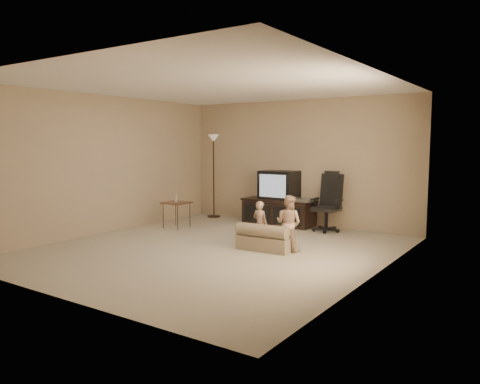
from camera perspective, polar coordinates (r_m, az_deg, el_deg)
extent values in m
plane|color=#B6AB90|center=(7.31, -3.01, -7.02)|extent=(5.50, 5.50, 0.00)
plane|color=white|center=(7.17, -3.13, 12.83)|extent=(5.50, 5.50, 0.00)
plane|color=tan|center=(9.47, 7.07, 3.56)|extent=(5.00, 0.00, 5.00)
plane|color=tan|center=(5.22, -21.66, 1.23)|extent=(5.00, 0.00, 5.00)
plane|color=tan|center=(8.87, -16.06, 3.21)|extent=(0.00, 5.50, 5.50)
plane|color=tan|center=(5.96, 16.44, 1.95)|extent=(0.00, 5.50, 5.50)
cube|color=black|center=(9.47, 4.72, -2.59)|extent=(1.47, 0.56, 0.47)
cube|color=black|center=(9.44, 4.73, -1.00)|extent=(1.51, 0.60, 0.04)
cube|color=black|center=(9.43, 2.10, -2.58)|extent=(0.60, 0.04, 0.35)
cube|color=black|center=(9.07, 5.72, -2.95)|extent=(0.60, 0.04, 0.35)
cube|color=black|center=(9.42, 4.81, 0.86)|extent=(0.74, 0.54, 0.57)
cube|color=white|center=(9.20, 3.97, 0.74)|extent=(0.60, 0.02, 0.45)
cube|color=#B0B0B2|center=(9.11, 7.65, -0.96)|extent=(0.42, 0.30, 0.06)
cylinder|color=black|center=(8.87, 10.47, -3.34)|extent=(0.06, 0.06, 0.36)
cube|color=black|center=(8.83, 10.50, -2.03)|extent=(0.45, 0.45, 0.08)
cube|color=black|center=(8.99, 11.11, 0.21)|extent=(0.43, 0.16, 0.63)
cube|color=black|center=(8.96, 11.14, 2.08)|extent=(0.27, 0.09, 0.14)
cube|color=black|center=(8.91, 9.12, -0.84)|extent=(0.07, 0.25, 0.04)
cube|color=black|center=(8.72, 11.96, -1.05)|extent=(0.07, 0.25, 0.04)
cube|color=brown|center=(9.14, -7.75, -1.30)|extent=(0.46, 0.46, 0.03)
cylinder|color=#301D15|center=(9.16, -9.34, -2.87)|extent=(0.01, 0.01, 0.50)
cylinder|color=#301D15|center=(8.92, -7.61, -3.08)|extent=(0.01, 0.01, 0.50)
cylinder|color=#301D15|center=(9.43, -7.84, -2.59)|extent=(0.01, 0.01, 0.50)
cylinder|color=#301D15|center=(9.19, -6.12, -2.79)|extent=(0.01, 0.01, 0.50)
cylinder|color=beige|center=(9.19, -7.82, -0.77)|extent=(0.06, 0.06, 0.13)
cone|color=beige|center=(9.18, -7.83, -0.24)|extent=(0.05, 0.05, 0.05)
cylinder|color=#301D15|center=(10.48, -3.21, -2.96)|extent=(0.28, 0.28, 0.03)
cylinder|color=#301D15|center=(10.38, -3.24, 1.73)|extent=(0.03, 0.03, 1.73)
cone|color=beige|center=(10.35, -3.27, 6.56)|extent=(0.24, 0.24, 0.16)
cube|color=gray|center=(7.29, 3.25, -6.15)|extent=(0.87, 0.51, 0.22)
cylinder|color=gray|center=(7.13, 2.70, -4.77)|extent=(0.84, 0.25, 0.20)
imported|color=tan|center=(7.39, 2.46, -3.94)|extent=(0.29, 0.22, 0.74)
imported|color=tan|center=(7.16, 5.93, -3.81)|extent=(0.42, 0.23, 0.86)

